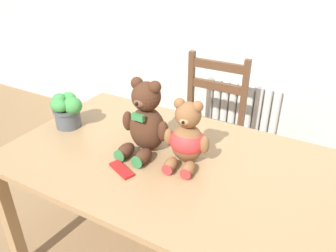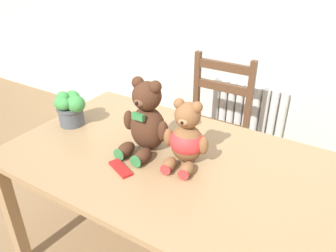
# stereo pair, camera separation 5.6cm
# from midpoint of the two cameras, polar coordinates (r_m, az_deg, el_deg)

# --- Properties ---
(radiator) EXTENTS (0.62, 0.10, 0.63)m
(radiator) POSITION_cam_midpoint_polar(r_m,az_deg,el_deg) (2.79, 13.82, 0.21)
(radiator) COLOR silver
(radiator) RESTS_ON ground_plane
(dining_table) EXTENTS (1.53, 0.92, 0.72)m
(dining_table) POSITION_cam_midpoint_polar(r_m,az_deg,el_deg) (1.57, 1.24, -8.18)
(dining_table) COLOR #9E7A51
(dining_table) RESTS_ON ground_plane
(wooden_chair_behind) EXTENTS (0.44, 0.44, 0.93)m
(wooden_chair_behind) POSITION_cam_midpoint_polar(r_m,az_deg,el_deg) (2.35, 8.26, -0.26)
(wooden_chair_behind) COLOR brown
(wooden_chair_behind) RESTS_ON ground_plane
(teddy_bear_left) EXTENTS (0.25, 0.24, 0.36)m
(teddy_bear_left) POSITION_cam_midpoint_polar(r_m,az_deg,el_deg) (1.51, -2.78, 0.90)
(teddy_bear_left) COLOR #472819
(teddy_bear_left) RESTS_ON dining_table
(teddy_bear_right) EXTENTS (0.21, 0.23, 0.30)m
(teddy_bear_right) POSITION_cam_midpoint_polar(r_m,az_deg,el_deg) (1.44, 4.34, -2.21)
(teddy_bear_right) COLOR brown
(teddy_bear_right) RESTS_ON dining_table
(potted_plant) EXTENTS (0.17, 0.15, 0.19)m
(potted_plant) POSITION_cam_midpoint_polar(r_m,az_deg,el_deg) (1.82, -15.77, 3.04)
(potted_plant) COLOR #4C5156
(potted_plant) RESTS_ON dining_table
(chocolate_bar) EXTENTS (0.15, 0.10, 0.01)m
(chocolate_bar) POSITION_cam_midpoint_polar(r_m,az_deg,el_deg) (1.46, -7.16, -7.33)
(chocolate_bar) COLOR red
(chocolate_bar) RESTS_ON dining_table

